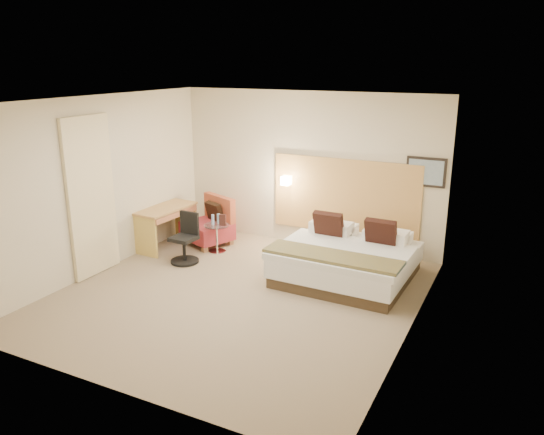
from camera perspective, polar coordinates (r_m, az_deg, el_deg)
The scene contains 20 objects.
floor at distance 7.59m, azimuth -3.71°, elevation -8.40°, with size 4.80×5.00×0.02m, color #7F6D55.
ceiling at distance 6.90m, azimuth -4.14°, elevation 12.53°, with size 4.80×5.00×0.02m, color white.
wall_back at distance 9.32m, azimuth 3.88°, elevation 5.16°, with size 4.80×0.02×2.70m, color beige.
wall_front at distance 5.23m, azimuth -17.92°, elevation -4.94°, with size 4.80×0.02×2.70m, color beige.
wall_left at distance 8.57m, azimuth -18.02°, elevation 3.35°, with size 0.02×5.00×2.70m, color beige.
wall_right at distance 6.31m, azimuth 15.37°, elevation -1.03°, with size 0.02×5.00×2.70m, color beige.
headboard_panel at distance 9.14m, azimuth 7.80°, elevation 2.23°, with size 2.60×0.04×1.30m, color #BC8949.
art_frame at distance 8.71m, azimuth 16.23°, elevation 4.72°, with size 0.62×0.03×0.47m, color black.
art_canvas at distance 8.69m, azimuth 16.20°, elevation 4.70°, with size 0.54×0.01×0.39m, color gray.
lamp_arm at distance 9.42m, azimuth 1.68°, elevation 4.07°, with size 0.02×0.02×0.12m, color silver.
lamp_shade at distance 9.37m, azimuth 1.53°, elevation 4.00°, with size 0.15×0.15×0.15m, color #FDEBC5.
curtain at distance 8.39m, azimuth -18.87°, elevation 2.09°, with size 0.06×0.90×2.42m, color beige.
bottle_a at distance 9.10m, azimuth -6.39°, elevation -0.22°, with size 0.05×0.05×0.18m, color #8CABD8.
bottle_b at distance 9.13m, azimuth -5.79°, elevation -0.14°, with size 0.05×0.05×0.18m, color #85AFCE.
menu_folder at distance 9.03m, azimuth -5.34°, elevation -0.26°, with size 0.11×0.04×0.19m, color #371916.
bed at distance 8.11m, azimuth 8.10°, elevation -4.46°, with size 1.97×1.91×0.94m.
lounge_chair at distance 9.60m, azimuth -6.69°, elevation -0.83°, with size 1.00×0.95×0.84m.
side_table at distance 9.16m, azimuth -5.95°, elevation -2.09°, with size 0.55×0.55×0.49m.
desk at distance 9.45m, azimuth -11.24°, elevation 0.17°, with size 0.60×1.19×0.72m.
desk_chair at distance 8.76m, azimuth -9.28°, elevation -2.65°, with size 0.48×0.48×0.82m.
Camera 1 is at (3.49, -5.93, 3.20)m, focal length 35.00 mm.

